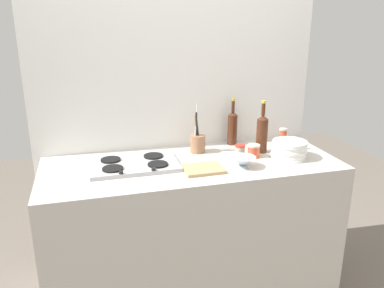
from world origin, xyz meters
name	(u,v)px	position (x,y,z in m)	size (l,w,h in m)	color
ground_plane	(192,286)	(0.00, 0.00, 0.00)	(6.00, 6.00, 0.00)	#6B6056
counter_block	(192,228)	(0.00, 0.00, 0.45)	(1.80, 0.70, 0.90)	beige
backsplash_panel	(177,96)	(0.00, 0.38, 1.24)	(1.90, 0.06, 2.48)	white
stovetop_hob	(134,164)	(-0.35, 0.03, 0.91)	(0.52, 0.33, 0.04)	#B2B2B7
plate_stack	(289,149)	(0.61, -0.08, 0.96)	(0.22, 0.22, 0.11)	white
wine_bottle_leftmost	(262,133)	(0.49, 0.07, 1.03)	(0.07, 0.07, 0.34)	#472314
wine_bottle_mid_left	(232,127)	(0.37, 0.28, 1.02)	(0.07, 0.07, 0.32)	#472314
mixing_bowl	(243,161)	(0.27, -0.15, 0.94)	(0.15, 0.15, 0.07)	silver
utensil_crock	(198,142)	(0.09, 0.18, 0.97)	(0.10, 0.10, 0.32)	#996B4C
condiment_jar_front	(240,150)	(0.33, 0.05, 0.94)	(0.07, 0.07, 0.07)	#9E998C
condiment_jar_rear	(283,136)	(0.72, 0.21, 0.95)	(0.05, 0.05, 0.11)	#C64C2D
condiment_jar_spare	(254,151)	(0.40, -0.01, 0.94)	(0.08, 0.08, 0.08)	#C64C2D
cutting_board	(203,169)	(0.03, -0.14, 0.91)	(0.23, 0.18, 0.02)	tan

